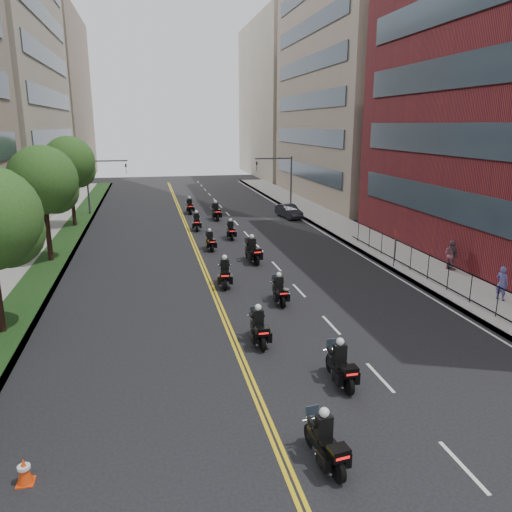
{
  "coord_description": "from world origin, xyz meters",
  "views": [
    {
      "loc": [
        -4.68,
        -10.05,
        8.9
      ],
      "look_at": [
        0.89,
        15.6,
        1.96
      ],
      "focal_mm": 35.0,
      "sensor_mm": 36.0,
      "label": 1
    }
  ],
  "objects_px": {
    "motorcycle_7": "(231,231)",
    "pedestrian_b": "(451,255)",
    "motorcycle_8": "(197,222)",
    "traffic_cone": "(24,471)",
    "motorcycle_2": "(259,328)",
    "parked_sedan": "(289,211)",
    "motorcycle_0": "(326,443)",
    "motorcycle_4": "(225,274)",
    "motorcycle_1": "(341,367)",
    "pedestrian_a": "(502,283)",
    "pedestrian_c": "(452,255)",
    "motorcycle_5": "(253,251)",
    "motorcycle_9": "(216,212)",
    "motorcycle_3": "(279,291)",
    "motorcycle_10": "(190,207)",
    "motorcycle_6": "(210,242)"
  },
  "relations": [
    {
      "from": "pedestrian_c",
      "to": "motorcycle_0",
      "type": "bearing_deg",
      "value": 138.83
    },
    {
      "from": "motorcycle_0",
      "to": "motorcycle_4",
      "type": "bearing_deg",
      "value": 83.13
    },
    {
      "from": "parked_sedan",
      "to": "motorcycle_6",
      "type": "bearing_deg",
      "value": -137.94
    },
    {
      "from": "motorcycle_9",
      "to": "pedestrian_c",
      "type": "relative_size",
      "value": 1.35
    },
    {
      "from": "motorcycle_1",
      "to": "motorcycle_7",
      "type": "relative_size",
      "value": 1.04
    },
    {
      "from": "pedestrian_b",
      "to": "traffic_cone",
      "type": "height_order",
      "value": "pedestrian_b"
    },
    {
      "from": "motorcycle_4",
      "to": "motorcycle_8",
      "type": "relative_size",
      "value": 1.04
    },
    {
      "from": "motorcycle_0",
      "to": "motorcycle_7",
      "type": "distance_m",
      "value": 27.71
    },
    {
      "from": "motorcycle_0",
      "to": "motorcycle_5",
      "type": "height_order",
      "value": "motorcycle_5"
    },
    {
      "from": "motorcycle_2",
      "to": "parked_sedan",
      "type": "bearing_deg",
      "value": 71.97
    },
    {
      "from": "motorcycle_5",
      "to": "traffic_cone",
      "type": "distance_m",
      "value": 21.88
    },
    {
      "from": "motorcycle_10",
      "to": "pedestrian_b",
      "type": "distance_m",
      "value": 28.21
    },
    {
      "from": "pedestrian_c",
      "to": "traffic_cone",
      "type": "distance_m",
      "value": 26.16
    },
    {
      "from": "traffic_cone",
      "to": "motorcycle_5",
      "type": "bearing_deg",
      "value": 62.7
    },
    {
      "from": "motorcycle_4",
      "to": "traffic_cone",
      "type": "relative_size",
      "value": 3.36
    },
    {
      "from": "pedestrian_a",
      "to": "pedestrian_c",
      "type": "xyz_separation_m",
      "value": [
        0.73,
        5.51,
        0.05
      ]
    },
    {
      "from": "motorcycle_2",
      "to": "motorcycle_1",
      "type": "bearing_deg",
      "value": -61.65
    },
    {
      "from": "pedestrian_c",
      "to": "pedestrian_b",
      "type": "bearing_deg",
      "value": 0.5
    },
    {
      "from": "motorcycle_3",
      "to": "motorcycle_10",
      "type": "relative_size",
      "value": 0.91
    },
    {
      "from": "motorcycle_8",
      "to": "traffic_cone",
      "type": "distance_m",
      "value": 31.6
    },
    {
      "from": "motorcycle_3",
      "to": "motorcycle_4",
      "type": "height_order",
      "value": "motorcycle_4"
    },
    {
      "from": "motorcycle_2",
      "to": "parked_sedan",
      "type": "relative_size",
      "value": 0.58
    },
    {
      "from": "motorcycle_3",
      "to": "motorcycle_5",
      "type": "xyz_separation_m",
      "value": [
        0.27,
        7.93,
        0.1
      ]
    },
    {
      "from": "motorcycle_6",
      "to": "motorcycle_2",
      "type": "bearing_deg",
      "value": -93.82
    },
    {
      "from": "parked_sedan",
      "to": "motorcycle_7",
      "type": "bearing_deg",
      "value": -140.4
    },
    {
      "from": "motorcycle_7",
      "to": "pedestrian_c",
      "type": "xyz_separation_m",
      "value": [
        11.87,
        -12.03,
        0.45
      ]
    },
    {
      "from": "motorcycle_1",
      "to": "motorcycle_4",
      "type": "height_order",
      "value": "motorcycle_4"
    },
    {
      "from": "motorcycle_5",
      "to": "parked_sedan",
      "type": "distance_m",
      "value": 16.75
    },
    {
      "from": "motorcycle_4",
      "to": "motorcycle_10",
      "type": "bearing_deg",
      "value": 97.29
    },
    {
      "from": "motorcycle_7",
      "to": "pedestrian_b",
      "type": "height_order",
      "value": "pedestrian_b"
    },
    {
      "from": "motorcycle_0",
      "to": "motorcycle_9",
      "type": "bearing_deg",
      "value": 78.98
    },
    {
      "from": "motorcycle_2",
      "to": "motorcycle_10",
      "type": "xyz_separation_m",
      "value": [
        -0.09,
        32.25,
        0.03
      ]
    },
    {
      "from": "motorcycle_1",
      "to": "pedestrian_c",
      "type": "bearing_deg",
      "value": 42.81
    },
    {
      "from": "motorcycle_1",
      "to": "motorcycle_3",
      "type": "distance_m",
      "value": 8.46
    },
    {
      "from": "pedestrian_b",
      "to": "pedestrian_c",
      "type": "bearing_deg",
      "value": 161.67
    },
    {
      "from": "motorcycle_3",
      "to": "motorcycle_9",
      "type": "height_order",
      "value": "motorcycle_9"
    },
    {
      "from": "motorcycle_6",
      "to": "parked_sedan",
      "type": "height_order",
      "value": "motorcycle_6"
    },
    {
      "from": "motorcycle_0",
      "to": "motorcycle_10",
      "type": "distance_m",
      "value": 40.14
    },
    {
      "from": "motorcycle_1",
      "to": "pedestrian_c",
      "type": "height_order",
      "value": "pedestrian_c"
    },
    {
      "from": "pedestrian_a",
      "to": "traffic_cone",
      "type": "height_order",
      "value": "pedestrian_a"
    },
    {
      "from": "motorcycle_1",
      "to": "motorcycle_6",
      "type": "relative_size",
      "value": 1.08
    },
    {
      "from": "motorcycle_0",
      "to": "pedestrian_c",
      "type": "relative_size",
      "value": 1.17
    },
    {
      "from": "motorcycle_0",
      "to": "motorcycle_2",
      "type": "height_order",
      "value": "motorcycle_2"
    },
    {
      "from": "pedestrian_c",
      "to": "parked_sedan",
      "type": "bearing_deg",
      "value": 13.88
    },
    {
      "from": "motorcycle_2",
      "to": "pedestrian_b",
      "type": "distance_m",
      "value": 16.0
    },
    {
      "from": "motorcycle_7",
      "to": "motorcycle_10",
      "type": "xyz_separation_m",
      "value": [
        -2.2,
        12.5,
        0.06
      ]
    },
    {
      "from": "pedestrian_b",
      "to": "traffic_cone",
      "type": "bearing_deg",
      "value": 105.95
    },
    {
      "from": "motorcycle_0",
      "to": "parked_sedan",
      "type": "height_order",
      "value": "motorcycle_0"
    },
    {
      "from": "motorcycle_1",
      "to": "motorcycle_10",
      "type": "relative_size",
      "value": 0.96
    },
    {
      "from": "motorcycle_9",
      "to": "pedestrian_c",
      "type": "distance_m",
      "value": 23.68
    }
  ]
}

